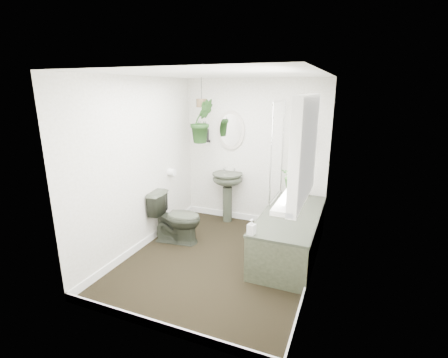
% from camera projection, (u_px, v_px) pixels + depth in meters
% --- Properties ---
extents(floor, '(2.30, 2.80, 0.02)m').
position_uv_depth(floor, '(220.00, 260.00, 4.21)').
color(floor, black).
rests_on(floor, ground).
extents(ceiling, '(2.30, 2.80, 0.02)m').
position_uv_depth(ceiling, '(219.00, 73.00, 3.59)').
color(ceiling, white).
rests_on(ceiling, ground).
extents(wall_back, '(2.30, 0.02, 2.30)m').
position_uv_depth(wall_back, '(254.00, 153.00, 5.16)').
color(wall_back, white).
rests_on(wall_back, ground).
extents(wall_front, '(2.30, 0.02, 2.30)m').
position_uv_depth(wall_front, '(152.00, 215.00, 2.64)').
color(wall_front, white).
rests_on(wall_front, ground).
extents(wall_left, '(0.02, 2.80, 2.30)m').
position_uv_depth(wall_left, '(139.00, 166.00, 4.32)').
color(wall_left, white).
rests_on(wall_left, ground).
extents(wall_right, '(0.02, 2.80, 2.30)m').
position_uv_depth(wall_right, '(319.00, 185.00, 3.48)').
color(wall_right, white).
rests_on(wall_right, ground).
extents(skirting, '(2.30, 2.80, 0.10)m').
position_uv_depth(skirting, '(220.00, 256.00, 4.20)').
color(skirting, white).
rests_on(skirting, floor).
extents(bathtub, '(0.72, 1.72, 0.58)m').
position_uv_depth(bathtub, '(290.00, 234.00, 4.29)').
color(bathtub, '#31362A').
rests_on(bathtub, floor).
extents(bath_screen, '(0.04, 0.72, 1.40)m').
position_uv_depth(bath_screen, '(277.00, 152.00, 4.58)').
color(bath_screen, silver).
rests_on(bath_screen, bathtub).
extents(shower_box, '(0.20, 0.10, 0.35)m').
position_uv_depth(shower_box, '(306.00, 131.00, 4.69)').
color(shower_box, white).
rests_on(shower_box, wall_back).
extents(oval_mirror, '(0.46, 0.03, 0.62)m').
position_uv_depth(oval_mirror, '(231.00, 130.00, 5.17)').
color(oval_mirror, '#BEB3A5').
rests_on(oval_mirror, wall_back).
extents(wall_sconce, '(0.04, 0.04, 0.22)m').
position_uv_depth(wall_sconce, '(208.00, 135.00, 5.33)').
color(wall_sconce, black).
rests_on(wall_sconce, wall_back).
extents(toilet_roll_holder, '(0.11, 0.11, 0.11)m').
position_uv_depth(toilet_roll_holder, '(172.00, 172.00, 4.99)').
color(toilet_roll_holder, white).
rests_on(toilet_roll_holder, wall_left).
extents(window_recess, '(0.08, 1.00, 0.90)m').
position_uv_depth(window_recess, '(305.00, 149.00, 2.74)').
color(window_recess, white).
rests_on(window_recess, wall_right).
extents(window_sill, '(0.18, 1.00, 0.04)m').
position_uv_depth(window_sill, '(294.00, 195.00, 2.88)').
color(window_sill, white).
rests_on(window_sill, wall_right).
extents(window_blinds, '(0.01, 0.86, 0.76)m').
position_uv_depth(window_blinds, '(300.00, 149.00, 2.76)').
color(window_blinds, white).
rests_on(window_blinds, wall_right).
extents(toilet, '(0.76, 0.50, 0.73)m').
position_uv_depth(toilet, '(176.00, 217.00, 4.63)').
color(toilet, '#31362A').
rests_on(toilet, floor).
extents(pedestal_sink, '(0.53, 0.46, 0.83)m').
position_uv_depth(pedestal_sink, '(227.00, 197.00, 5.34)').
color(pedestal_sink, '#31362A').
rests_on(pedestal_sink, floor).
extents(sill_plant, '(0.22, 0.19, 0.23)m').
position_uv_depth(sill_plant, '(293.00, 176.00, 2.99)').
color(sill_plant, black).
rests_on(sill_plant, window_sill).
extents(hanging_plant, '(0.46, 0.46, 0.66)m').
position_uv_depth(hanging_plant, '(202.00, 121.00, 4.89)').
color(hanging_plant, black).
rests_on(hanging_plant, ceiling).
extents(soap_bottle, '(0.10, 0.10, 0.18)m').
position_uv_depth(soap_bottle, '(252.00, 227.00, 3.59)').
color(soap_bottle, '#33282A').
rests_on(soap_bottle, bathtub).
extents(hanging_pot, '(0.16, 0.16, 0.12)m').
position_uv_depth(hanging_pot, '(202.00, 103.00, 4.82)').
color(hanging_pot, '#4A3A25').
rests_on(hanging_pot, ceiling).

